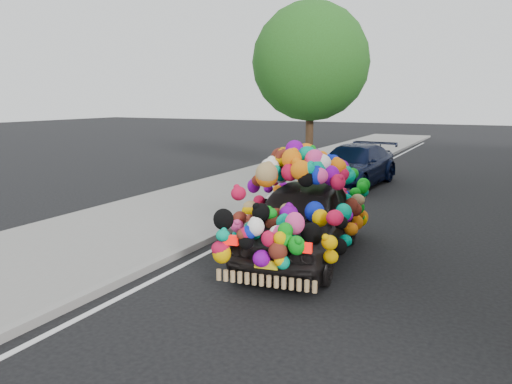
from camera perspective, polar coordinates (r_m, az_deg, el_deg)
ground at (r=8.60m, az=7.22°, el=-8.12°), size 100.00×100.00×0.00m
sidewalk at (r=10.73m, az=-15.01°, el=-4.26°), size 4.00×60.00×0.12m
kerb at (r=9.57m, az=-6.20°, el=-5.73°), size 0.15×60.00×0.13m
tree_near_sidewalk at (r=18.41m, az=6.28°, el=14.54°), size 4.20×4.20×6.13m
plush_art_car at (r=8.70m, az=5.32°, el=-1.02°), size 2.41×4.29×1.97m
navy_sedan at (r=16.23m, az=11.04°, el=3.01°), size 2.19×4.62×1.30m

